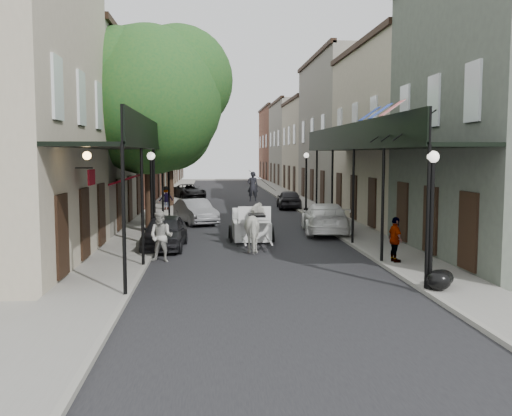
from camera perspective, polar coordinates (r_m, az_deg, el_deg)
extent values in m
plane|color=gray|center=(17.20, 1.48, -7.16)|extent=(140.00, 140.00, 0.00)
cube|color=black|center=(36.93, -1.79, -0.41)|extent=(8.00, 90.00, 0.01)
cube|color=gray|center=(37.02, -9.55, -0.38)|extent=(2.20, 90.00, 0.12)
cube|color=gray|center=(37.50, 5.86, -0.26)|extent=(2.20, 90.00, 0.12)
cube|color=#AFA48C|center=(47.21, -12.98, 7.10)|extent=(5.00, 80.00, 10.50)
cube|color=gray|center=(47.86, 8.01, 7.16)|extent=(5.00, 80.00, 10.50)
cube|color=black|center=(23.91, -12.38, 5.90)|extent=(2.20, 18.00, 0.12)
cube|color=black|center=(23.80, -9.88, 7.15)|extent=(0.06, 18.00, 1.00)
cylinder|color=black|center=(14.95, -13.09, -0.96)|extent=(0.10, 0.10, 4.00)
cylinder|color=black|center=(22.86, -10.14, 1.25)|extent=(0.10, 0.10, 4.00)
cylinder|color=black|center=(30.82, -8.71, 2.33)|extent=(0.10, 0.10, 4.00)
cube|color=black|center=(24.65, 11.45, 5.90)|extent=(2.20, 18.00, 0.12)
cube|color=black|center=(24.39, 9.08, 7.12)|extent=(0.06, 18.00, 1.00)
cylinder|color=black|center=(15.87, 16.81, -0.69)|extent=(0.10, 0.10, 4.00)
cylinder|color=black|center=(23.47, 9.69, 1.37)|extent=(0.10, 0.10, 4.00)
cylinder|color=black|center=(31.27, 6.08, 2.40)|extent=(0.10, 0.10, 4.00)
cylinder|color=#382619|center=(26.85, -10.62, 3.56)|extent=(0.44, 0.44, 5.60)
sphere|color=#1A5121|center=(26.95, -10.75, 10.55)|extent=(6.80, 6.80, 6.80)
sphere|color=#1A5121|center=(27.55, -7.77, 12.57)|extent=(5.10, 5.10, 5.10)
cylinder|color=#382619|center=(40.81, -8.56, 3.80)|extent=(0.44, 0.44, 5.04)
sphere|color=#1A5121|center=(40.83, -8.62, 7.92)|extent=(6.00, 6.00, 6.00)
sphere|color=#1A5121|center=(41.42, -6.90, 9.16)|extent=(4.50, 4.50, 4.50)
cylinder|color=black|center=(16.20, 16.96, -7.20)|extent=(0.28, 0.28, 0.30)
cylinder|color=black|center=(15.94, 17.11, -1.75)|extent=(0.12, 0.12, 3.40)
sphere|color=white|center=(15.83, 17.30, 4.91)|extent=(0.32, 0.32, 0.32)
cylinder|color=black|center=(23.07, -10.31, -3.34)|extent=(0.28, 0.28, 0.30)
cylinder|color=black|center=(22.89, -10.38, 0.50)|extent=(0.12, 0.12, 3.40)
sphere|color=white|center=(22.81, -10.46, 5.14)|extent=(0.32, 0.32, 0.32)
cylinder|color=black|center=(35.36, 5.02, -0.25)|extent=(0.28, 0.28, 0.30)
cylinder|color=black|center=(35.24, 5.04, 2.26)|extent=(0.12, 0.12, 3.40)
sphere|color=white|center=(35.19, 5.06, 5.27)|extent=(0.32, 0.32, 0.32)
imported|color=silver|center=(22.08, 0.08, -1.96)|extent=(1.01, 2.17, 1.82)
torus|color=black|center=(25.22, -2.66, -1.56)|extent=(0.12, 1.43, 1.43)
torus|color=black|center=(25.37, 1.43, -1.52)|extent=(0.12, 1.43, 1.43)
torus|color=black|center=(23.74, -1.95, -2.80)|extent=(0.09, 0.74, 0.74)
torus|color=black|center=(23.86, 1.34, -2.76)|extent=(0.09, 0.74, 0.74)
cube|color=white|center=(25.00, -0.57, -0.52)|extent=(1.58, 2.01, 0.77)
cube|color=white|center=(23.80, -0.33, 0.52)|extent=(1.33, 0.63, 0.13)
cube|color=white|center=(23.50, -0.28, 1.27)|extent=(1.33, 0.13, 0.55)
imported|color=black|center=(23.75, -0.34, 2.17)|extent=(0.46, 0.30, 1.24)
imported|color=#A7A69D|center=(20.05, -9.46, -2.84)|extent=(1.03, 0.90, 1.78)
imported|color=gray|center=(37.73, -8.98, 0.99)|extent=(1.13, 0.89, 1.53)
imported|color=gray|center=(19.71, 13.76, -3.09)|extent=(0.48, 0.93, 1.53)
imported|color=black|center=(22.87, -9.11, -2.36)|extent=(1.76, 4.04, 1.36)
imported|color=gray|center=(30.86, -6.08, -0.36)|extent=(2.65, 4.23, 1.32)
imported|color=black|center=(48.34, -6.73, 1.66)|extent=(3.35, 4.86, 1.24)
imported|color=white|center=(27.10, 6.90, -1.02)|extent=(2.54, 5.19, 1.45)
imported|color=black|center=(39.23, 3.32, 0.88)|extent=(1.74, 3.92, 1.31)
ellipsoid|color=black|center=(16.06, 17.82, -6.87)|extent=(0.65, 0.65, 0.55)
ellipsoid|color=black|center=(16.59, 18.18, -6.67)|extent=(0.57, 0.57, 0.46)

